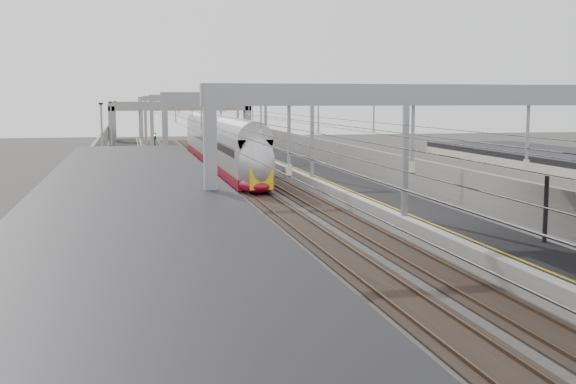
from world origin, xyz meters
name	(u,v)px	position (x,y,z in m)	size (l,w,h in m)	color
platform_left	(131,184)	(-8.00, 45.00, 0.50)	(4.00, 120.00, 1.00)	black
platform_right	(322,179)	(8.00, 45.00, 0.50)	(4.00, 120.00, 1.00)	black
tracks	(229,187)	(0.00, 45.00, 0.05)	(11.40, 140.00, 0.20)	black
overhead_line	(219,112)	(0.00, 51.62, 6.14)	(13.00, 140.00, 6.60)	gray
canopy_left	(132,193)	(-8.02, 2.99, 5.09)	(4.40, 30.00, 4.24)	black
overbridge	(181,112)	(0.00, 100.00, 5.31)	(22.00, 2.20, 6.90)	gray
wall_left	(89,171)	(-11.20, 45.00, 1.60)	(0.30, 120.00, 3.20)	gray
wall_right	(358,165)	(11.20, 45.00, 1.60)	(0.30, 120.00, 3.20)	gray
train	(221,148)	(1.50, 62.11, 2.17)	(2.81, 51.13, 4.43)	maroon
signal_green	(155,143)	(-5.20, 68.58, 2.42)	(0.32, 0.32, 3.48)	black
signal_red_near	(231,143)	(3.20, 66.69, 2.42)	(0.32, 0.32, 3.48)	black
signal_red_far	(240,139)	(5.40, 74.09, 2.42)	(0.32, 0.32, 3.48)	black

